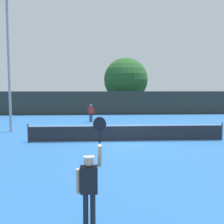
% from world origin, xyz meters
% --- Properties ---
extents(ground_plane, '(120.00, 120.00, 0.00)m').
position_xyz_m(ground_plane, '(0.00, 0.00, 0.00)').
color(ground_plane, '#235693').
extents(tennis_net, '(11.58, 0.08, 1.07)m').
position_xyz_m(tennis_net, '(0.00, 0.00, 0.51)').
color(tennis_net, '#232328').
rests_on(tennis_net, ground).
extents(perimeter_fence, '(38.58, 0.12, 2.75)m').
position_xyz_m(perimeter_fence, '(0.00, 16.08, 1.37)').
color(perimeter_fence, '#2D332D').
rests_on(perimeter_fence, ground).
extents(player_serving, '(0.67, 0.39, 2.50)m').
position_xyz_m(player_serving, '(-1.95, -9.81, 1.10)').
color(player_serving, black).
rests_on(player_serving, ground).
extents(player_receiving, '(0.57, 0.23, 1.58)m').
position_xyz_m(player_receiving, '(-2.32, 9.32, 0.96)').
color(player_receiving, red).
rests_on(player_receiving, ground).
extents(tennis_ball, '(0.07, 0.07, 0.07)m').
position_xyz_m(tennis_ball, '(-1.66, 2.25, 0.03)').
color(tennis_ball, '#CCE033').
rests_on(tennis_ball, ground).
extents(light_pole, '(1.18, 0.28, 9.67)m').
position_xyz_m(light_pole, '(-7.96, 3.95, 5.42)').
color(light_pole, gray).
rests_on(light_pole, ground).
extents(large_tree, '(5.86, 5.86, 7.17)m').
position_xyz_m(large_tree, '(2.14, 20.48, 4.23)').
color(large_tree, brown).
rests_on(large_tree, ground).
extents(parked_car_near, '(2.34, 4.38, 1.69)m').
position_xyz_m(parked_car_near, '(-7.88, 21.77, 0.78)').
color(parked_car_near, black).
rests_on(parked_car_near, ground).
extents(parked_car_mid, '(2.16, 4.31, 1.69)m').
position_xyz_m(parked_car_mid, '(-3.17, 23.72, 0.78)').
color(parked_car_mid, '#B7B7BC').
rests_on(parked_car_mid, ground).
extents(parked_car_far, '(2.23, 4.34, 1.69)m').
position_xyz_m(parked_car_far, '(6.81, 22.70, 0.78)').
color(parked_car_far, red).
rests_on(parked_car_far, ground).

